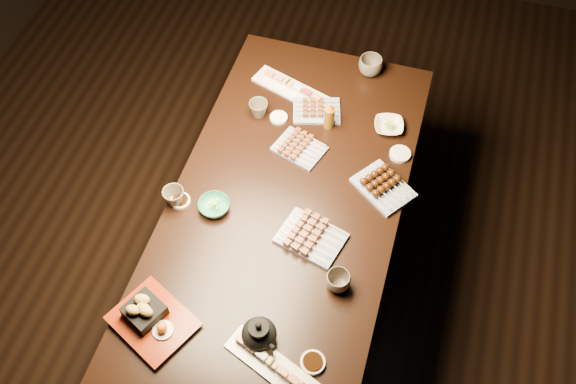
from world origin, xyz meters
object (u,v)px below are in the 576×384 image
object	(u,v)px
teacup_far_right	(370,66)
teacup_mid_right	(338,281)
edamame_bowl_green	(214,206)
yakitori_plate_center	(299,146)
edamame_bowl_cream	(389,126)
teapot	(259,332)
sushi_platter_far	(293,87)
yakitori_plate_left	(317,108)
yakitori_plate_right	(311,235)
dining_table	(285,251)
condiment_bottle	(329,115)
teacup_far_left	(259,109)
sushi_platter_near	(272,364)
teacup_near_left	(174,197)
tempura_tray	(151,317)

from	to	relation	value
teacup_far_right	teacup_mid_right	bearing A→B (deg)	-83.80
edamame_bowl_green	teacup_far_right	distance (m)	1.00
yakitori_plate_center	edamame_bowl_cream	world-z (taller)	yakitori_plate_center
teapot	teacup_far_right	bearing A→B (deg)	118.42
sushi_platter_far	yakitori_plate_center	bearing A→B (deg)	129.11
yakitori_plate_left	teacup_far_right	distance (m)	0.35
yakitori_plate_right	edamame_bowl_green	world-z (taller)	yakitori_plate_right
dining_table	edamame_bowl_cream	bearing A→B (deg)	67.95
yakitori_plate_left	edamame_bowl_cream	xyz separation A→B (m)	(0.32, -0.00, -0.01)
dining_table	condiment_bottle	world-z (taller)	condiment_bottle
sushi_platter_far	dining_table	bearing A→B (deg)	121.33
teacup_far_left	sushi_platter_near	bearing A→B (deg)	-69.77
yakitori_plate_center	teapot	size ratio (longest dim) A/B	1.39
condiment_bottle	teacup_far_right	bearing A→B (deg)	74.26
yakitori_plate_left	condiment_bottle	bearing A→B (deg)	-57.20
edamame_bowl_cream	teacup_mid_right	world-z (taller)	teacup_mid_right
yakitori_plate_left	condiment_bottle	distance (m)	0.10
teacup_near_left	condiment_bottle	size ratio (longest dim) A/B	0.61
teacup_near_left	edamame_bowl_cream	bearing A→B (deg)	40.07
sushi_platter_far	teapot	size ratio (longest dim) A/B	2.65
dining_table	teacup_near_left	distance (m)	0.60
yakitori_plate_left	condiment_bottle	world-z (taller)	condiment_bottle
sushi_platter_near	edamame_bowl_green	world-z (taller)	sushi_platter_near
teacup_far_right	sushi_platter_near	bearing A→B (deg)	-90.75
teacup_far_left	teapot	size ratio (longest dim) A/B	0.57
edamame_bowl_green	tempura_tray	distance (m)	0.52
teapot	yakitori_plate_right	bearing A→B (deg)	113.68
teacup_far_left	sushi_platter_far	bearing A→B (deg)	59.89
sushi_platter_far	tempura_tray	bearing A→B (deg)	100.68
yakitori_plate_center	edamame_bowl_cream	bearing A→B (deg)	51.72
teacup_far_left	condiment_bottle	size ratio (longest dim) A/B	0.58
dining_table	tempura_tray	distance (m)	0.80
tempura_tray	teacup_far_right	world-z (taller)	tempura_tray
sushi_platter_near	tempura_tray	size ratio (longest dim) A/B	1.27
sushi_platter_near	yakitori_plate_right	world-z (taller)	yakitori_plate_right
teacup_far_right	teapot	bearing A→B (deg)	-93.80
sushi_platter_near	teapot	distance (m)	0.12
yakitori_plate_center	sushi_platter_far	bearing A→B (deg)	129.30
teacup_far_right	teapot	distance (m)	1.37
yakitori_plate_left	teacup_mid_right	size ratio (longest dim) A/B	2.22
yakitori_plate_center	teacup_near_left	bearing A→B (deg)	-116.65
yakitori_plate_right	sushi_platter_near	bearing A→B (deg)	-74.72
yakitori_plate_center	yakitori_plate_right	size ratio (longest dim) A/B	0.84
sushi_platter_near	condiment_bottle	world-z (taller)	condiment_bottle
yakitori_plate_right	yakitori_plate_center	bearing A→B (deg)	126.30
yakitori_plate_center	teacup_near_left	size ratio (longest dim) A/B	2.35
dining_table	yakitori_plate_left	bearing A→B (deg)	100.58
teapot	teacup_near_left	bearing A→B (deg)	170.16
yakitori_plate_right	teacup_far_right	bearing A→B (deg)	103.04
edamame_bowl_cream	teacup_mid_right	size ratio (longest dim) A/B	1.36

